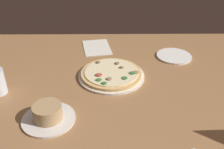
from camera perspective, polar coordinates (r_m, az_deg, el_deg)
name	(u,v)px	position (r cm, az deg, el deg)	size (l,w,h in cm)	color
dining_table	(113,88)	(109.91, 0.15, -3.09)	(150.00, 110.00, 4.00)	#996B42
pizza_main	(111,74)	(113.48, -0.14, 0.08)	(29.20, 29.20, 3.39)	silver
ramekin_on_saucer	(48,114)	(92.28, -14.00, -8.56)	(18.59, 18.59, 6.13)	silver
side_plate	(174,56)	(134.09, 13.56, 4.01)	(17.43, 17.43, 0.90)	white
paper_menu	(97,47)	(140.31, -3.41, 6.01)	(13.92, 19.77, 0.30)	silver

